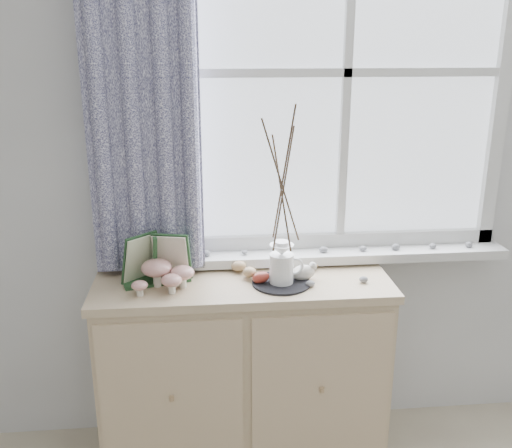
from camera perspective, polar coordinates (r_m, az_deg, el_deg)
name	(u,v)px	position (r m, az deg, el deg)	size (l,w,h in m)	color
sideboard	(243,371)	(2.52, -1.27, -14.48)	(1.20, 0.45, 0.85)	tan
botanical_book	(155,260)	(2.27, -10.08, -3.57)	(0.30, 0.13, 0.21)	#214423
toadstool_cluster	(164,273)	(2.25, -9.17, -4.87)	(0.24, 0.17, 0.11)	white
wooden_eggs	(249,272)	(2.33, -0.66, -4.79)	(0.14, 0.17, 0.07)	tan
songbird_figurine	(303,272)	(2.31, 4.74, -4.77)	(0.14, 0.06, 0.07)	silver
crocheted_doily	(281,283)	(2.28, 2.54, -5.90)	(0.23, 0.23, 0.01)	black
twig_pitcher	(283,182)	(2.15, 2.69, 4.23)	(0.29, 0.29, 0.73)	white
sideboard_pebbles	(329,277)	(2.33, 7.28, -5.28)	(0.26, 0.19, 0.02)	gray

